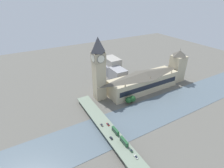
% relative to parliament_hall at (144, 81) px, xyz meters
% --- Properties ---
extents(ground_plane, '(600.00, 600.00, 0.00)m').
position_rel_parliament_hall_xyz_m(ground_plane, '(-16.60, 8.00, -14.28)').
color(ground_plane, '#605E56').
extents(river_water, '(49.07, 360.00, 0.30)m').
position_rel_parliament_hall_xyz_m(river_water, '(-47.13, 8.00, -14.13)').
color(river_water, slate).
rests_on(river_water, ground_plane).
extents(parliament_hall, '(27.65, 105.80, 28.74)m').
position_rel_parliament_hall_xyz_m(parliament_hall, '(0.00, 0.00, 0.00)').
color(parliament_hall, '#C1B28E').
rests_on(parliament_hall, ground_plane).
extents(clock_tower, '(14.66, 14.66, 82.12)m').
position_rel_parliament_hall_xyz_m(clock_tower, '(12.37, 63.61, 29.67)').
color(clock_tower, '#C1B28E').
rests_on(clock_tower, ground_plane).
extents(victoria_tower, '(18.89, 18.89, 53.18)m').
position_rel_parliament_hall_xyz_m(victoria_tower, '(0.06, -66.35, 10.31)').
color(victoria_tower, '#C1B28E').
rests_on(victoria_tower, ground_plane).
extents(road_bridge, '(130.13, 15.17, 5.40)m').
position_rel_parliament_hall_xyz_m(road_bridge, '(-47.13, 85.90, -9.94)').
color(road_bridge, '#5D6A59').
rests_on(road_bridge, ground_plane).
extents(double_decker_bus_lead, '(11.00, 2.61, 4.86)m').
position_rel_parliament_hall_xyz_m(double_decker_bus_lead, '(-75.06, 82.66, -6.21)').
color(double_decker_bus_lead, '#235B33').
rests_on(double_decker_bus_lead, road_bridge).
extents(double_decker_bus_mid, '(10.52, 2.54, 4.80)m').
position_rel_parliament_hall_xyz_m(double_decker_bus_mid, '(-59.48, 82.43, -6.22)').
color(double_decker_bus_mid, '#235B33').
rests_on(double_decker_bus_mid, road_bridge).
extents(car_northbound_lead, '(4.15, 1.86, 1.42)m').
position_rel_parliament_hall_xyz_m(car_northbound_lead, '(-64.11, 89.75, -8.18)').
color(car_northbound_lead, black).
rests_on(car_northbound_lead, road_bridge).
extents(car_northbound_mid, '(3.81, 1.82, 1.37)m').
position_rel_parliament_hall_xyz_m(car_northbound_mid, '(-85.41, 82.00, -8.20)').
color(car_northbound_mid, '#2D5638').
rests_on(car_northbound_mid, road_bridge).
extents(car_northbound_tail, '(4.31, 1.89, 1.42)m').
position_rel_parliament_hall_xyz_m(car_northbound_tail, '(-45.88, 83.16, -8.18)').
color(car_northbound_tail, maroon).
rests_on(car_northbound_tail, road_bridge).
extents(car_southbound_lead, '(4.09, 1.83, 1.31)m').
position_rel_parliament_hall_xyz_m(car_southbound_lead, '(-92.69, 82.32, -8.22)').
color(car_southbound_lead, silver).
rests_on(car_southbound_lead, road_bridge).
extents(car_southbound_mid, '(4.58, 1.85, 1.39)m').
position_rel_parliament_hall_xyz_m(car_southbound_mid, '(-43.40, 89.25, -8.19)').
color(car_southbound_mid, slate).
rests_on(car_southbound_mid, road_bridge).
extents(city_block_west, '(27.50, 23.89, 17.66)m').
position_rel_parliament_hall_xyz_m(city_block_west, '(71.93, 12.85, -5.46)').
color(city_block_west, gray).
rests_on(city_block_west, ground_plane).
extents(city_block_center, '(31.81, 20.11, 29.16)m').
position_rel_parliament_hall_xyz_m(city_block_center, '(71.29, 10.84, 0.30)').
color(city_block_center, '#A39E93').
rests_on(city_block_center, ground_plane).
extents(city_block_east, '(28.14, 19.08, 21.27)m').
position_rel_parliament_hall_xyz_m(city_block_east, '(42.46, 16.47, -3.65)').
color(city_block_east, '#939399').
rests_on(city_block_east, ground_plane).
extents(tree_embankment_near, '(8.38, 8.38, 10.47)m').
position_rel_parliament_hall_xyz_m(tree_embankment_near, '(-19.20, 32.80, -8.01)').
color(tree_embankment_near, brown).
rests_on(tree_embankment_near, ground_plane).
extents(tree_embankment_mid, '(7.74, 7.74, 9.70)m').
position_rel_parliament_hall_xyz_m(tree_embankment_mid, '(-18.83, 38.61, -8.46)').
color(tree_embankment_mid, brown).
rests_on(tree_embankment_mid, ground_plane).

